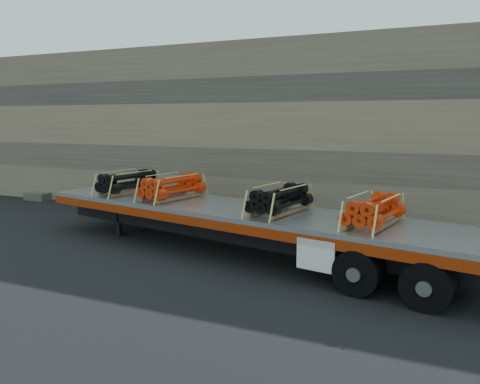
% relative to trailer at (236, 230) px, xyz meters
% --- Properties ---
extents(ground, '(120.00, 120.00, 0.00)m').
position_rel_trailer_xyz_m(ground, '(0.21, -0.19, -0.70)').
color(ground, black).
rests_on(ground, ground).
extents(rock_wall, '(44.00, 3.00, 7.00)m').
position_rel_trailer_xyz_m(rock_wall, '(0.21, 6.31, 2.80)').
color(rock_wall, '#7A6B54').
rests_on(rock_wall, ground).
extents(trailer, '(14.23, 5.40, 1.40)m').
position_rel_trailer_xyz_m(trailer, '(0.00, 0.00, 0.00)').
color(trailer, '#A3A6AA').
rests_on(trailer, ground).
extents(bundle_front, '(1.42, 2.23, 0.73)m').
position_rel_trailer_xyz_m(bundle_front, '(-4.56, 0.92, 1.06)').
color(bundle_front, black).
rests_on(bundle_front, trailer).
extents(bundle_midfront, '(1.46, 2.29, 0.75)m').
position_rel_trailer_xyz_m(bundle_midfront, '(-2.49, 0.50, 1.07)').
color(bundle_midfront, red).
rests_on(bundle_midfront, trailer).
extents(bundle_midrear, '(1.40, 2.20, 0.72)m').
position_rel_trailer_xyz_m(bundle_midrear, '(1.45, -0.29, 1.06)').
color(bundle_midrear, black).
rests_on(bundle_midrear, trailer).
extents(bundle_rear, '(1.35, 2.12, 0.70)m').
position_rel_trailer_xyz_m(bundle_rear, '(4.03, -0.82, 1.05)').
color(bundle_rear, red).
rests_on(bundle_rear, trailer).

